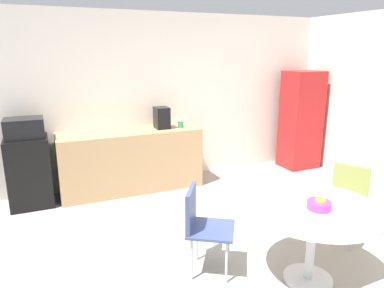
{
  "coord_description": "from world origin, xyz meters",
  "views": [
    {
      "loc": [
        -1.63,
        -2.33,
        2.04
      ],
      "look_at": [
        -0.01,
        1.45,
        0.95
      ],
      "focal_mm": 33.18,
      "sensor_mm": 36.0,
      "label": 1
    }
  ],
  "objects_px": {
    "microwave": "(24,128)",
    "round_table": "(313,220)",
    "chair_olive": "(347,194)",
    "locker_cabinet": "(301,120)",
    "coffee_maker": "(162,118)",
    "fruit_bowl": "(319,204)",
    "mug_white": "(181,124)",
    "mini_fridge": "(30,172)",
    "chair_navy": "(201,220)"
  },
  "relations": [
    {
      "from": "mini_fridge",
      "to": "microwave",
      "type": "relative_size",
      "value": 1.94
    },
    {
      "from": "chair_navy",
      "to": "fruit_bowl",
      "type": "distance_m",
      "value": 1.05
    },
    {
      "from": "chair_navy",
      "to": "round_table",
      "type": "bearing_deg",
      "value": -32.26
    },
    {
      "from": "round_table",
      "to": "chair_olive",
      "type": "distance_m",
      "value": 1.0
    },
    {
      "from": "round_table",
      "to": "mug_white",
      "type": "relative_size",
      "value": 8.94
    },
    {
      "from": "fruit_bowl",
      "to": "microwave",
      "type": "bearing_deg",
      "value": 129.03
    },
    {
      "from": "round_table",
      "to": "fruit_bowl",
      "type": "relative_size",
      "value": 5.58
    },
    {
      "from": "mini_fridge",
      "to": "locker_cabinet",
      "type": "height_order",
      "value": "locker_cabinet"
    },
    {
      "from": "microwave",
      "to": "chair_navy",
      "type": "xyz_separation_m",
      "value": [
        1.48,
        -2.27,
        -0.54
      ]
    },
    {
      "from": "mini_fridge",
      "to": "mug_white",
      "type": "xyz_separation_m",
      "value": [
        2.16,
        -0.06,
        0.48
      ]
    },
    {
      "from": "round_table",
      "to": "chair_olive",
      "type": "relative_size",
      "value": 1.39
    },
    {
      "from": "mug_white",
      "to": "microwave",
      "type": "bearing_deg",
      "value": 178.49
    },
    {
      "from": "microwave",
      "to": "round_table",
      "type": "bearing_deg",
      "value": -50.41
    },
    {
      "from": "mini_fridge",
      "to": "round_table",
      "type": "bearing_deg",
      "value": -50.41
    },
    {
      "from": "mini_fridge",
      "to": "chair_navy",
      "type": "height_order",
      "value": "mini_fridge"
    },
    {
      "from": "mini_fridge",
      "to": "microwave",
      "type": "height_order",
      "value": "microwave"
    },
    {
      "from": "microwave",
      "to": "round_table",
      "type": "relative_size",
      "value": 0.42
    },
    {
      "from": "chair_olive",
      "to": "chair_navy",
      "type": "bearing_deg",
      "value": 177.65
    },
    {
      "from": "coffee_maker",
      "to": "mini_fridge",
      "type": "bearing_deg",
      "value": 180.0
    },
    {
      "from": "fruit_bowl",
      "to": "mug_white",
      "type": "distance_m",
      "value": 2.81
    },
    {
      "from": "mini_fridge",
      "to": "fruit_bowl",
      "type": "height_order",
      "value": "mini_fridge"
    },
    {
      "from": "locker_cabinet",
      "to": "chair_navy",
      "type": "height_order",
      "value": "locker_cabinet"
    },
    {
      "from": "coffee_maker",
      "to": "microwave",
      "type": "bearing_deg",
      "value": 180.0
    },
    {
      "from": "locker_cabinet",
      "to": "coffee_maker",
      "type": "xyz_separation_m",
      "value": [
        -2.54,
        0.1,
        0.21
      ]
    },
    {
      "from": "chair_navy",
      "to": "coffee_maker",
      "type": "distance_m",
      "value": 2.37
    },
    {
      "from": "microwave",
      "to": "fruit_bowl",
      "type": "distance_m",
      "value": 3.69
    },
    {
      "from": "microwave",
      "to": "round_table",
      "type": "xyz_separation_m",
      "value": [
        2.32,
        -2.8,
        -0.46
      ]
    },
    {
      "from": "mini_fridge",
      "to": "fruit_bowl",
      "type": "bearing_deg",
      "value": -50.97
    },
    {
      "from": "mini_fridge",
      "to": "chair_navy",
      "type": "distance_m",
      "value": 2.71
    },
    {
      "from": "mini_fridge",
      "to": "chair_olive",
      "type": "bearing_deg",
      "value": -36.22
    },
    {
      "from": "mug_white",
      "to": "locker_cabinet",
      "type": "bearing_deg",
      "value": -1.1
    },
    {
      "from": "mini_fridge",
      "to": "locker_cabinet",
      "type": "xyz_separation_m",
      "value": [
        4.41,
        -0.1,
        0.38
      ]
    },
    {
      "from": "locker_cabinet",
      "to": "round_table",
      "type": "height_order",
      "value": "locker_cabinet"
    },
    {
      "from": "chair_olive",
      "to": "fruit_bowl",
      "type": "relative_size",
      "value": 4.01
    },
    {
      "from": "chair_navy",
      "to": "mug_white",
      "type": "xyz_separation_m",
      "value": [
        0.68,
        2.22,
        0.43
      ]
    },
    {
      "from": "microwave",
      "to": "round_table",
      "type": "height_order",
      "value": "microwave"
    },
    {
      "from": "chair_olive",
      "to": "mug_white",
      "type": "distance_m",
      "value": 2.55
    },
    {
      "from": "mini_fridge",
      "to": "mug_white",
      "type": "relative_size",
      "value": 7.23
    },
    {
      "from": "mug_white",
      "to": "coffee_maker",
      "type": "xyz_separation_m",
      "value": [
        -0.28,
        0.06,
        0.11
      ]
    },
    {
      "from": "microwave",
      "to": "fruit_bowl",
      "type": "xyz_separation_m",
      "value": [
        2.32,
        -2.86,
        -0.29
      ]
    },
    {
      "from": "locker_cabinet",
      "to": "chair_olive",
      "type": "xyz_separation_m",
      "value": [
        -1.21,
        -2.24,
        -0.33
      ]
    },
    {
      "from": "locker_cabinet",
      "to": "chair_navy",
      "type": "xyz_separation_m",
      "value": [
        -2.93,
        -2.17,
        -0.33
      ]
    },
    {
      "from": "fruit_bowl",
      "to": "mug_white",
      "type": "height_order",
      "value": "mug_white"
    },
    {
      "from": "locker_cabinet",
      "to": "coffee_maker",
      "type": "relative_size",
      "value": 5.31
    },
    {
      "from": "mini_fridge",
      "to": "chair_olive",
      "type": "relative_size",
      "value": 1.12
    },
    {
      "from": "microwave",
      "to": "mug_white",
      "type": "bearing_deg",
      "value": -1.51
    },
    {
      "from": "chair_olive",
      "to": "coffee_maker",
      "type": "relative_size",
      "value": 2.59
    },
    {
      "from": "round_table",
      "to": "mini_fridge",
      "type": "bearing_deg",
      "value": 129.59
    },
    {
      "from": "microwave",
      "to": "round_table",
      "type": "distance_m",
      "value": 3.67
    },
    {
      "from": "locker_cabinet",
      "to": "chair_navy",
      "type": "relative_size",
      "value": 2.05
    }
  ]
}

